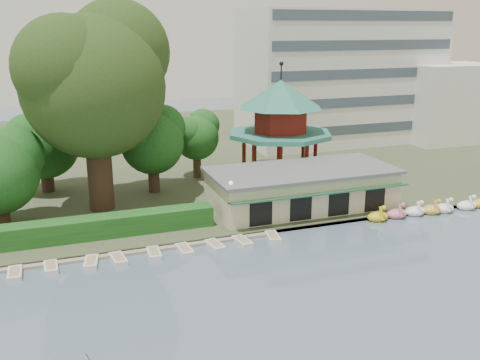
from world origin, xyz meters
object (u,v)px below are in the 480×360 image
boathouse (302,187)px  pavilion (280,120)px  dock (79,258)px  big_tree (95,76)px

boathouse → pavilion: size_ratio=1.38×
dock → pavilion: 29.14m
dock → pavilion: pavilion is taller
boathouse → pavilion: pavilion is taller
boathouse → pavilion: (2.00, 10.03, 5.11)m
dock → big_tree: size_ratio=1.68×
dock → boathouse: boathouse is taller
dock → pavilion: size_ratio=2.52×
pavilion → dock: bearing=-148.3°
boathouse → pavilion: 11.43m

